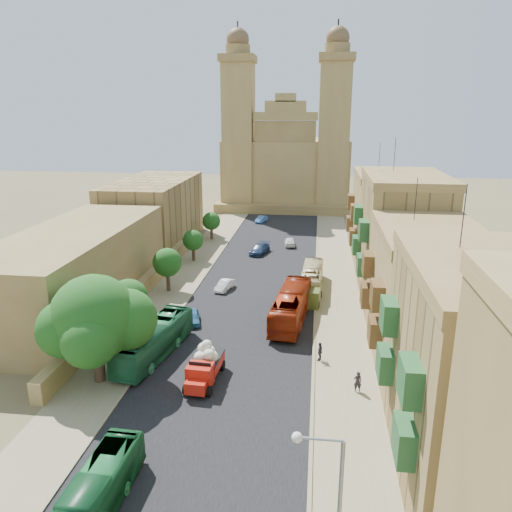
% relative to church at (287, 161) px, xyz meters
% --- Properties ---
extents(ground, '(260.00, 260.00, 0.00)m').
position_rel_church_xyz_m(ground, '(0.00, -78.61, -9.52)').
color(ground, brown).
extents(road_surface, '(14.00, 140.00, 0.01)m').
position_rel_church_xyz_m(road_surface, '(0.00, -48.61, -9.51)').
color(road_surface, black).
rests_on(road_surface, ground).
extents(sidewalk_east, '(5.00, 140.00, 0.01)m').
position_rel_church_xyz_m(sidewalk_east, '(9.50, -48.61, -9.51)').
color(sidewalk_east, '#7F7253').
rests_on(sidewalk_east, ground).
extents(sidewalk_west, '(5.00, 140.00, 0.01)m').
position_rel_church_xyz_m(sidewalk_west, '(-9.50, -48.61, -9.51)').
color(sidewalk_west, '#7F7253').
rests_on(sidewalk_west, ground).
extents(kerb_east, '(0.25, 140.00, 0.12)m').
position_rel_church_xyz_m(kerb_east, '(7.00, -48.61, -9.46)').
color(kerb_east, '#7F7253').
rests_on(kerb_east, ground).
extents(kerb_west, '(0.25, 140.00, 0.12)m').
position_rel_church_xyz_m(kerb_west, '(-7.00, -48.61, -9.46)').
color(kerb_west, '#7F7253').
rests_on(kerb_west, ground).
extents(townhouse_a, '(9.00, 14.00, 16.40)m').
position_rel_church_xyz_m(townhouse_a, '(15.95, -81.61, -3.11)').
color(townhouse_a, olive).
rests_on(townhouse_a, ground).
extents(townhouse_b, '(9.00, 14.00, 14.90)m').
position_rel_church_xyz_m(townhouse_b, '(15.95, -67.61, -3.86)').
color(townhouse_b, olive).
rests_on(townhouse_b, ground).
extents(townhouse_c, '(9.00, 14.00, 17.40)m').
position_rel_church_xyz_m(townhouse_c, '(15.95, -53.61, -2.61)').
color(townhouse_c, olive).
rests_on(townhouse_c, ground).
extents(townhouse_d, '(9.00, 14.00, 15.90)m').
position_rel_church_xyz_m(townhouse_d, '(15.95, -39.61, -3.36)').
color(townhouse_d, olive).
rests_on(townhouse_d, ground).
extents(west_wall, '(1.00, 40.00, 1.80)m').
position_rel_church_xyz_m(west_wall, '(-12.50, -58.61, -8.62)').
color(west_wall, olive).
rests_on(west_wall, ground).
extents(west_building_low, '(10.00, 28.00, 8.40)m').
position_rel_church_xyz_m(west_building_low, '(-18.00, -60.61, -5.32)').
color(west_building_low, brown).
rests_on(west_building_low, ground).
extents(west_building_mid, '(10.00, 22.00, 10.00)m').
position_rel_church_xyz_m(west_building_mid, '(-18.00, -34.61, -4.52)').
color(west_building_mid, olive).
rests_on(west_building_mid, ground).
extents(church, '(28.00, 22.50, 36.30)m').
position_rel_church_xyz_m(church, '(0.00, 0.00, 0.00)').
color(church, olive).
rests_on(church, ground).
extents(ficus_tree, '(8.59, 7.91, 8.59)m').
position_rel_church_xyz_m(ficus_tree, '(-9.42, -74.61, -4.44)').
color(ficus_tree, '#3B2A1D').
rests_on(ficus_tree, ground).
extents(street_tree_a, '(3.58, 3.58, 5.51)m').
position_rel_church_xyz_m(street_tree_a, '(-10.00, -66.61, -5.82)').
color(street_tree_a, '#3B2A1D').
rests_on(street_tree_a, ground).
extents(street_tree_b, '(3.33, 3.33, 5.12)m').
position_rel_church_xyz_m(street_tree_b, '(-10.00, -54.61, -6.09)').
color(street_tree_b, '#3B2A1D').
rests_on(street_tree_b, ground).
extents(street_tree_c, '(2.85, 2.85, 4.38)m').
position_rel_church_xyz_m(street_tree_c, '(-10.00, -42.61, -6.59)').
color(street_tree_c, '#3B2A1D').
rests_on(street_tree_c, ground).
extents(street_tree_d, '(2.89, 2.89, 4.45)m').
position_rel_church_xyz_m(street_tree_d, '(-10.00, -30.61, -6.54)').
color(street_tree_d, '#3B2A1D').
rests_on(street_tree_d, ground).
extents(streetlamp, '(2.11, 0.44, 8.22)m').
position_rel_church_xyz_m(streetlamp, '(7.72, -90.61, -4.31)').
color(streetlamp, gray).
rests_on(streetlamp, ground).
extents(red_truck, '(2.39, 5.43, 3.11)m').
position_rel_church_xyz_m(red_truck, '(-1.35, -73.74, -8.15)').
color(red_truck, red).
rests_on(red_truck, ground).
extents(olive_pickup, '(2.42, 4.76, 1.90)m').
position_rel_church_xyz_m(olive_pickup, '(6.50, -56.11, -8.58)').
color(olive_pickup, '#45521F').
rests_on(olive_pickup, ground).
extents(bus_green_south, '(2.41, 9.06, 2.51)m').
position_rel_church_xyz_m(bus_green_south, '(-4.00, -87.62, -8.26)').
color(bus_green_south, '#16572B').
rests_on(bus_green_south, ground).
extents(bus_green_north, '(4.28, 10.83, 2.94)m').
position_rel_church_xyz_m(bus_green_north, '(-6.50, -70.23, -8.04)').
color(bus_green_north, '#21673C').
rests_on(bus_green_north, ground).
extents(bus_red_east, '(3.78, 11.60, 3.17)m').
position_rel_church_xyz_m(bus_red_east, '(4.61, -61.34, -7.93)').
color(bus_red_east, maroon).
rests_on(bus_red_east, ground).
extents(bus_cream_east, '(2.61, 9.62, 2.66)m').
position_rel_church_xyz_m(bus_cream_east, '(6.50, -51.67, -8.19)').
color(bus_cream_east, beige).
rests_on(bus_cream_east, ground).
extents(car_blue_a, '(2.25, 3.71, 1.18)m').
position_rel_church_xyz_m(car_blue_a, '(-5.00, -63.07, -8.92)').
color(car_blue_a, teal).
rests_on(car_blue_a, ground).
extents(car_white_a, '(1.95, 3.61, 1.13)m').
position_rel_church_xyz_m(car_white_a, '(-3.60, -53.53, -8.95)').
color(car_white_a, white).
rests_on(car_white_a, ground).
extents(car_cream, '(2.39, 4.23, 1.11)m').
position_rel_church_xyz_m(car_cream, '(4.31, -52.34, -8.96)').
color(car_cream, tan).
rests_on(car_cream, ground).
extents(car_dkblue, '(3.04, 5.08, 1.38)m').
position_rel_church_xyz_m(car_dkblue, '(-1.30, -37.94, -8.83)').
color(car_dkblue, navy).
rests_on(car_dkblue, ground).
extents(car_white_b, '(2.00, 4.07, 1.34)m').
position_rel_church_xyz_m(car_white_b, '(2.79, -33.05, -8.85)').
color(car_white_b, white).
rests_on(car_white_b, ground).
extents(car_blue_b, '(2.16, 3.75, 1.17)m').
position_rel_church_xyz_m(car_blue_b, '(-3.46, -17.17, -8.93)').
color(car_blue_b, '#3E76BA').
rests_on(car_blue_b, ground).
extents(pedestrian_a, '(0.65, 0.48, 1.65)m').
position_rel_church_xyz_m(pedestrian_a, '(10.31, -73.74, -8.69)').
color(pedestrian_a, black).
rests_on(pedestrian_a, ground).
extents(pedestrian_c, '(0.67, 1.05, 1.65)m').
position_rel_church_xyz_m(pedestrian_c, '(7.50, -69.26, -8.69)').
color(pedestrian_c, '#313139').
rests_on(pedestrian_c, ground).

